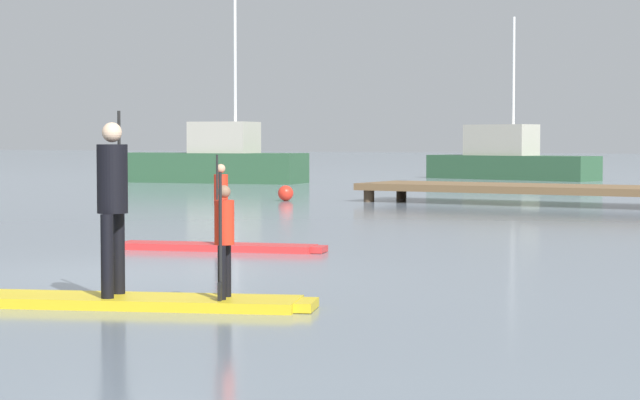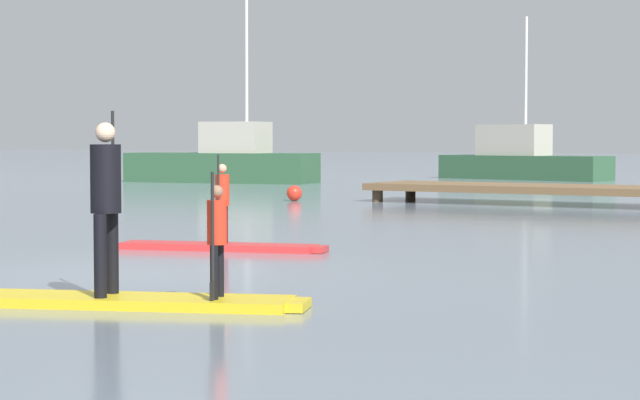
{
  "view_description": "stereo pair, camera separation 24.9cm",
  "coord_description": "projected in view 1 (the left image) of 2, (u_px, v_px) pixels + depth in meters",
  "views": [
    {
      "loc": [
        9.44,
        -11.63,
        1.66
      ],
      "look_at": [
        1.1,
        2.8,
        0.81
      ],
      "focal_mm": 67.81,
      "sensor_mm": 36.0,
      "label": 1
    },
    {
      "loc": [
        9.66,
        -11.5,
        1.66
      ],
      "look_at": [
        1.1,
        2.8,
        0.81
      ],
      "focal_mm": 67.81,
      "sensor_mm": 36.0,
      "label": 2
    }
  ],
  "objects": [
    {
      "name": "ground_plane",
      "position": [
        129.0,
        273.0,
        14.86
      ],
      "size": [
        240.0,
        240.0,
        0.0
      ],
      "primitive_type": "plane",
      "color": "slate"
    },
    {
      "name": "paddler_child_front",
      "position": [
        224.0,
        235.0,
        11.75
      ],
      "size": [
        0.25,
        0.37,
        1.24
      ],
      "color": "black",
      "rests_on": "paddleboard_far"
    },
    {
      "name": "paddler_adult",
      "position": [
        113.0,
        196.0,
        11.92
      ],
      "size": [
        0.39,
        0.51,
        1.84
      ],
      "color": "black",
      "rests_on": "paddleboard_far"
    },
    {
      "name": "motor_boat_small_navy",
      "position": [
        509.0,
        159.0,
        49.12
      ],
      "size": [
        7.44,
        3.09,
        6.57
      ],
      "color": "#2D5638",
      "rests_on": "ground"
    },
    {
      "name": "mooring_buoy_mid",
      "position": [
        286.0,
        193.0,
        32.14
      ],
      "size": [
        0.41,
        0.41,
        0.41
      ],
      "primitive_type": "sphere",
      "color": "red",
      "rests_on": "ground"
    },
    {
      "name": "paddler_child_solo",
      "position": [
        221.0,
        199.0,
        17.87
      ],
      "size": [
        0.26,
        0.4,
        1.32
      ],
      "color": "#4C1419",
      "rests_on": "paddleboard_near"
    },
    {
      "name": "floating_dock",
      "position": [
        573.0,
        190.0,
        29.97
      ],
      "size": [
        11.06,
        2.53,
        0.49
      ],
      "color": "brown",
      "rests_on": "ground"
    },
    {
      "name": "paddleboard_near",
      "position": [
        221.0,
        247.0,
        17.92
      ],
      "size": [
        3.16,
        1.38,
        0.1
      ],
      "color": "red",
      "rests_on": "ground"
    },
    {
      "name": "paddleboard_far",
      "position": [
        144.0,
        302.0,
        11.92
      ],
      "size": [
        3.39,
        1.86,
        0.1
      ],
      "color": "gold",
      "rests_on": "ground"
    },
    {
      "name": "fishing_boat_green_midground",
      "position": [
        213.0,
        161.0,
        45.49
      ],
      "size": [
        7.53,
        3.3,
        7.16
      ],
      "color": "#2D5638",
      "rests_on": "ground"
    }
  ]
}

